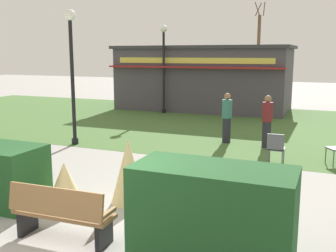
# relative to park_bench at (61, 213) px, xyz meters

# --- Properties ---
(lawn_patch) EXTENTS (36.00, 12.00, 0.01)m
(lawn_patch) POSITION_rel_park_bench_xyz_m (0.40, 11.62, -0.48)
(lawn_patch) COLOR #446B33
(lawn_patch) RESTS_ON ground_plane
(park_bench) EXTENTS (1.72, 0.58, 0.95)m
(park_bench) POSITION_rel_park_bench_xyz_m (0.00, 0.00, 0.00)
(park_bench) COLOR olive
(park_bench) RESTS_ON ground_plane
(hedge_right) EXTENTS (2.35, 1.10, 1.38)m
(hedge_right) POSITION_rel_park_bench_xyz_m (2.36, 0.46, 0.21)
(hedge_right) COLOR #1E4C23
(hedge_right) RESTS_ON ground_plane
(ornamental_grass_behind_left) EXTENTS (0.80, 0.80, 0.94)m
(ornamental_grass_behind_left) POSITION_rel_park_bench_xyz_m (-0.80, 1.17, -0.01)
(ornamental_grass_behind_left) COLOR #D1BC7F
(ornamental_grass_behind_left) RESTS_ON ground_plane
(ornamental_grass_behind_right) EXTENTS (0.71, 0.71, 1.33)m
(ornamental_grass_behind_right) POSITION_rel_park_bench_xyz_m (0.19, 1.93, 0.18)
(ornamental_grass_behind_right) COLOR #D1BC7F
(ornamental_grass_behind_right) RESTS_ON ground_plane
(ornamental_grass_behind_center) EXTENTS (0.76, 0.76, 1.01)m
(ornamental_grass_behind_center) POSITION_rel_park_bench_xyz_m (1.73, 1.72, 0.03)
(ornamental_grass_behind_center) COLOR #D1BC7F
(ornamental_grass_behind_center) RESTS_ON ground_plane
(lamppost_mid) EXTENTS (0.36, 0.36, 4.37)m
(lamppost_mid) POSITION_rel_park_bench_xyz_m (-3.97, 5.95, 2.26)
(lamppost_mid) COLOR black
(lamppost_mid) RESTS_ON ground_plane
(lamppost_far) EXTENTS (0.36, 0.36, 4.37)m
(lamppost_far) POSITION_rel_park_bench_xyz_m (-4.00, 13.65, 2.26)
(lamppost_far) COLOR black
(lamppost_far) RESTS_ON ground_plane
(food_kiosk) EXTENTS (9.22, 4.49, 3.39)m
(food_kiosk) POSITION_rel_park_bench_xyz_m (-2.60, 15.91, 1.23)
(food_kiosk) COLOR #47424C
(food_kiosk) RESTS_ON ground_plane
(cafe_chair_east) EXTENTS (0.44, 0.44, 0.89)m
(cafe_chair_east) POSITION_rel_park_bench_xyz_m (2.58, 5.83, 0.05)
(cafe_chair_east) COLOR #4C5156
(cafe_chair_east) RESTS_ON ground_plane
(person_strolling) EXTENTS (0.34, 0.34, 1.69)m
(person_strolling) POSITION_rel_park_bench_xyz_m (2.02, 7.90, 0.38)
(person_strolling) COLOR #23232D
(person_strolling) RESTS_ON ground_plane
(person_standing) EXTENTS (0.34, 0.34, 1.69)m
(person_standing) POSITION_rel_park_bench_xyz_m (0.65, 8.11, 0.38)
(person_standing) COLOR #23232D
(person_standing) RESTS_ON ground_plane
(parked_car_west_slot) EXTENTS (4.36, 2.38, 1.20)m
(parked_car_west_slot) POSITION_rel_park_bench_xyz_m (-2.70, 23.90, 0.16)
(parked_car_west_slot) COLOR #2D6638
(parked_car_west_slot) RESTS_ON ground_plane
(tree_right_bg) EXTENTS (0.91, 0.96, 7.31)m
(tree_right_bg) POSITION_rel_park_bench_xyz_m (-2.26, 30.64, 2.81)
(tree_right_bg) COLOR brown
(tree_right_bg) RESTS_ON ground_plane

